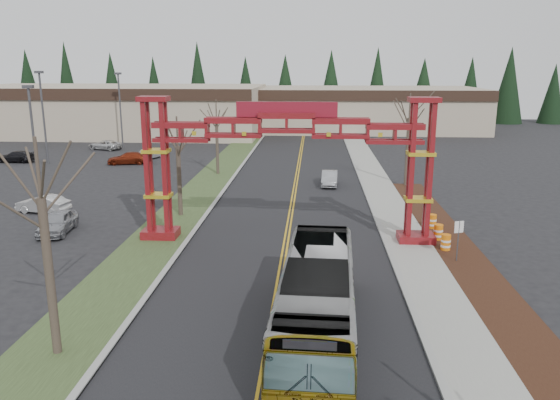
# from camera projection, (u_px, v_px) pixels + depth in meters

# --- Properties ---
(road) EXTENTS (12.00, 110.00, 0.02)m
(road) POSITION_uv_depth(u_px,v_px,m) (291.00, 211.00, 41.00)
(road) COLOR black
(road) RESTS_ON ground
(lane_line_left) EXTENTS (0.12, 100.00, 0.01)m
(lane_line_left) POSITION_uv_depth(u_px,v_px,m) (290.00, 211.00, 41.00)
(lane_line_left) COLOR gold
(lane_line_left) RESTS_ON road
(lane_line_right) EXTENTS (0.12, 100.00, 0.01)m
(lane_line_right) POSITION_uv_depth(u_px,v_px,m) (293.00, 211.00, 40.99)
(lane_line_right) COLOR gold
(lane_line_right) RESTS_ON road
(curb_right) EXTENTS (0.30, 110.00, 0.15)m
(curb_right) POSITION_uv_depth(u_px,v_px,m) (374.00, 212.00, 40.61)
(curb_right) COLOR #999A95
(curb_right) RESTS_ON ground
(sidewalk_right) EXTENTS (2.60, 110.00, 0.14)m
(sidewalk_right) POSITION_uv_depth(u_px,v_px,m) (393.00, 212.00, 40.52)
(sidewalk_right) COLOR gray
(sidewalk_right) RESTS_ON ground
(landscape_strip) EXTENTS (2.60, 50.00, 0.12)m
(landscape_strip) POSITION_uv_depth(u_px,v_px,m) (492.00, 296.00, 25.83)
(landscape_strip) COLOR black
(landscape_strip) RESTS_ON ground
(grass_median) EXTENTS (4.00, 110.00, 0.08)m
(grass_median) POSITION_uv_depth(u_px,v_px,m) (186.00, 209.00, 41.48)
(grass_median) COLOR #2F4020
(grass_median) RESTS_ON ground
(curb_left) EXTENTS (0.30, 110.00, 0.15)m
(curb_left) POSITION_uv_depth(u_px,v_px,m) (210.00, 209.00, 41.36)
(curb_left) COLOR #999A95
(curb_left) RESTS_ON ground
(gateway_arch) EXTENTS (18.20, 1.60, 8.90)m
(gateway_arch) POSITION_uv_depth(u_px,v_px,m) (287.00, 146.00, 32.78)
(gateway_arch) COLOR #630F0D
(gateway_arch) RESTS_ON ground
(retail_building_west) EXTENTS (46.00, 22.30, 7.50)m
(retail_building_west) POSITION_uv_depth(u_px,v_px,m) (117.00, 110.00, 87.41)
(retail_building_west) COLOR tan
(retail_building_west) RESTS_ON ground
(retail_building_east) EXTENTS (38.00, 20.30, 7.00)m
(retail_building_east) POSITION_uv_depth(u_px,v_px,m) (364.00, 109.00, 92.78)
(retail_building_east) COLOR tan
(retail_building_east) RESTS_ON ground
(conifer_treeline) EXTENTS (116.10, 5.60, 13.00)m
(conifer_treeline) POSITION_uv_depth(u_px,v_px,m) (308.00, 88.00, 104.33)
(conifer_treeline) COLOR black
(conifer_treeline) RESTS_ON ground
(transit_bus) EXTENTS (3.33, 12.03, 3.32)m
(transit_bus) POSITION_uv_depth(u_px,v_px,m) (317.00, 300.00, 21.59)
(transit_bus) COLOR #B0B3B8
(transit_bus) RESTS_ON ground
(silver_sedan) EXTENTS (1.59, 4.07, 1.32)m
(silver_sedan) POSITION_uv_depth(u_px,v_px,m) (330.00, 178.00, 49.72)
(silver_sedan) COLOR #A5A8AD
(silver_sedan) RESTS_ON ground
(parked_car_near_a) EXTENTS (2.13, 4.39, 1.44)m
(parked_car_near_a) POSITION_uv_depth(u_px,v_px,m) (58.00, 222.00, 35.62)
(parked_car_near_a) COLOR #9C9EA3
(parked_car_near_a) RESTS_ON ground
(parked_car_near_b) EXTENTS (4.22, 2.20, 1.32)m
(parked_car_near_b) POSITION_uv_depth(u_px,v_px,m) (43.00, 204.00, 40.52)
(parked_car_near_b) COLOR silver
(parked_car_near_b) RESTS_ON ground
(parked_car_mid_a) EXTENTS (4.79, 2.67, 1.31)m
(parked_car_mid_a) POSITION_uv_depth(u_px,v_px,m) (128.00, 158.00, 60.54)
(parked_car_mid_a) COLOR maroon
(parked_car_mid_a) RESTS_ON ground
(parked_car_far_a) EXTENTS (2.47, 3.94, 1.22)m
(parked_car_far_a) POSITION_uv_depth(u_px,v_px,m) (151.00, 153.00, 64.07)
(parked_car_far_a) COLOR #B6B6BE
(parked_car_far_a) RESTS_ON ground
(parked_car_far_b) EXTENTS (4.86, 3.34, 1.23)m
(parked_car_far_b) POSITION_uv_depth(u_px,v_px,m) (105.00, 145.00, 70.87)
(parked_car_far_b) COLOR silver
(parked_car_far_b) RESTS_ON ground
(parked_car_far_c) EXTENTS (4.43, 1.94, 1.27)m
(parked_car_far_c) POSITION_uv_depth(u_px,v_px,m) (16.00, 157.00, 61.69)
(parked_car_far_c) COLOR black
(parked_car_far_c) RESTS_ON ground
(bare_tree_median_near) EXTENTS (3.31, 3.31, 8.31)m
(bare_tree_median_near) POSITION_uv_depth(u_px,v_px,m) (41.00, 199.00, 19.34)
(bare_tree_median_near) COLOR #382D26
(bare_tree_median_near) RESTS_ON ground
(bare_tree_median_mid) EXTENTS (3.22, 3.22, 7.22)m
(bare_tree_median_mid) POSITION_uv_depth(u_px,v_px,m) (178.00, 147.00, 38.63)
(bare_tree_median_mid) COLOR #382D26
(bare_tree_median_mid) RESTS_ON ground
(bare_tree_median_far) EXTENTS (3.03, 3.03, 7.44)m
(bare_tree_median_far) POSITION_uv_depth(u_px,v_px,m) (216.00, 120.00, 53.72)
(bare_tree_median_far) COLOR #382D26
(bare_tree_median_far) RESTS_ON ground
(bare_tree_right_far) EXTENTS (3.29, 3.29, 8.33)m
(bare_tree_right_far) POSITION_uv_depth(u_px,v_px,m) (409.00, 119.00, 48.09)
(bare_tree_right_far) COLOR #382D26
(bare_tree_right_far) RESTS_ON ground
(light_pole_near) EXTENTS (0.80, 0.40, 9.21)m
(light_pole_near) POSITION_uv_depth(u_px,v_px,m) (33.00, 135.00, 43.08)
(light_pole_near) COLOR #3F3F44
(light_pole_near) RESTS_ON ground
(light_pole_mid) EXTENTS (0.88, 0.44, 10.10)m
(light_pole_mid) POSITION_uv_depth(u_px,v_px,m) (43.00, 111.00, 59.90)
(light_pole_mid) COLOR #3F3F44
(light_pole_mid) RESTS_ON ground
(light_pole_far) EXTENTS (0.85, 0.42, 9.77)m
(light_pole_far) POSITION_uv_depth(u_px,v_px,m) (120.00, 104.00, 72.21)
(light_pole_far) COLOR #3F3F44
(light_pole_far) RESTS_ON ground
(street_sign) EXTENTS (0.53, 0.21, 2.40)m
(street_sign) POSITION_uv_depth(u_px,v_px,m) (459.00, 233.00, 29.98)
(street_sign) COLOR #3F3F44
(street_sign) RESTS_ON ground
(barrel_south) EXTENTS (0.57, 0.57, 1.05)m
(barrel_south) POSITION_uv_depth(u_px,v_px,m) (446.00, 243.00, 32.06)
(barrel_south) COLOR orange
(barrel_south) RESTS_ON ground
(barrel_mid) EXTENTS (0.58, 0.58, 1.08)m
(barrel_mid) POSITION_uv_depth(u_px,v_px,m) (438.00, 233.00, 33.97)
(barrel_mid) COLOR orange
(barrel_mid) RESTS_ON ground
(barrel_north) EXTENTS (0.57, 0.57, 1.05)m
(barrel_north) POSITION_uv_depth(u_px,v_px,m) (432.00, 222.00, 36.36)
(barrel_north) COLOR orange
(barrel_north) RESTS_ON ground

